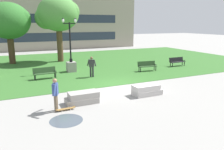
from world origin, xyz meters
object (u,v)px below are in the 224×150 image
park_bench_near_right (45,72)px  park_bench_far_left (177,61)px  concrete_block_center (83,98)px  concrete_block_left (146,90)px  lamp_post_right (71,61)px  skateboard (66,109)px  person_bystander_near_lawn (92,66)px  person_skateboarder (55,93)px  park_bench_near_left (147,65)px

park_bench_near_right → park_bench_far_left: size_ratio=1.02×
concrete_block_center → park_bench_near_right: park_bench_near_right is taller
concrete_block_center → concrete_block_left: size_ratio=1.01×
concrete_block_left → lamp_post_right: bearing=106.8°
skateboard → person_bystander_near_lawn: bearing=59.9°
concrete_block_left → skateboard: bearing=-175.2°
park_bench_far_left → lamp_post_right: 10.97m
park_bench_far_left → skateboard: bearing=-151.9°
lamp_post_right → person_bystander_near_lawn: bearing=-69.5°
person_skateboarder → lamp_post_right: size_ratio=0.35×
person_skateboarder → lamp_post_right: (3.05, 8.92, 0.05)m
skateboard → lamp_post_right: bearing=73.9°
skateboard → park_bench_near_right: 7.32m
skateboard → park_bench_near_right: size_ratio=0.56×
park_bench_far_left → lamp_post_right: size_ratio=0.37×
skateboard → park_bench_far_left: bearing=28.1°
park_bench_far_left → lamp_post_right: (-10.79, 1.90, 0.47)m
person_skateboarder → lamp_post_right: bearing=71.1°
skateboard → person_bystander_near_lawn: (3.64, 6.28, 0.90)m
skateboard → lamp_post_right: size_ratio=0.21×
skateboard → person_bystander_near_lawn: person_bystander_near_lawn is taller
person_skateboarder → skateboard: (0.44, -0.13, -0.88)m
concrete_block_left → skateboard: (-5.21, -0.44, -0.22)m
person_skateboarder → person_bystander_near_lawn: 7.38m
park_bench_near_left → lamp_post_right: 7.10m
person_skateboarder → park_bench_near_right: (0.43, 7.17, -0.43)m
concrete_block_center → park_bench_near_right: bearing=99.7°
concrete_block_left → park_bench_near_right: size_ratio=0.99×
park_bench_near_right → park_bench_near_left: bearing=-5.6°
concrete_block_center → concrete_block_left: (4.09, -0.25, 0.00)m
concrete_block_center → person_skateboarder: size_ratio=1.07×
park_bench_near_right → person_bystander_near_lawn: 3.82m
concrete_block_left → park_bench_far_left: (8.19, 6.72, 0.23)m
concrete_block_left → person_skateboarder: bearing=-176.9°
concrete_block_center → person_bystander_near_lawn: (2.52, 5.60, 0.68)m
concrete_block_left → person_skateboarder: 5.70m
park_bench_near_right → person_bystander_near_lawn: size_ratio=1.07×
concrete_block_center → park_bench_far_left: park_bench_far_left is taller
concrete_block_center → person_bystander_near_lawn: person_bystander_near_lawn is taller
concrete_block_center → person_skateboarder: bearing=-160.5°
concrete_block_left → park_bench_near_left: size_ratio=0.98×
park_bench_near_left → lamp_post_right: (-6.57, 2.65, 0.47)m
concrete_block_left → person_skateboarder: size_ratio=1.06×
concrete_block_left → skateboard: size_ratio=1.77×
person_skateboarder → person_bystander_near_lawn: (4.09, 6.15, 0.02)m
concrete_block_center → park_bench_far_left: (12.27, 6.47, 0.23)m
concrete_block_left → skateboard: concrete_block_left is taller
park_bench_near_right → person_skateboarder: bearing=-93.4°
concrete_block_center → park_bench_near_left: 9.88m
person_skateboarder → concrete_block_left: bearing=3.1°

